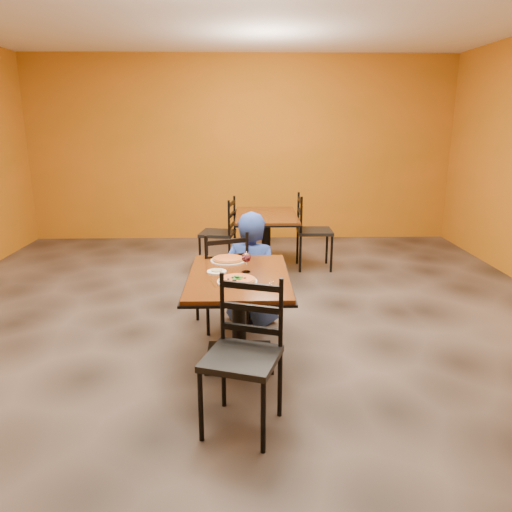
{
  "coord_description": "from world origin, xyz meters",
  "views": [
    {
      "loc": [
        0.05,
        -4.24,
        1.93
      ],
      "look_at": [
        0.14,
        -0.3,
        0.85
      ],
      "focal_mm": 34.15,
      "sensor_mm": 36.0,
      "label": 1
    }
  ],
  "objects_px": {
    "chair_main_far": "(221,278)",
    "chair_second_left": "(217,234)",
    "diner": "(251,268)",
    "wine_glass": "(246,261)",
    "chair_main_near": "(242,359)",
    "table_main": "(239,297)",
    "pizza_main": "(237,280)",
    "table_second": "(266,228)",
    "plate_main": "(237,282)",
    "chair_second_right": "(315,232)",
    "pizza_far": "(228,259)",
    "side_plate": "(217,272)",
    "plate_far": "(228,261)"
  },
  "relations": [
    {
      "from": "chair_second_left",
      "to": "chair_main_far",
      "type": "bearing_deg",
      "value": 13.4
    },
    {
      "from": "pizza_main",
      "to": "table_main",
      "type": "bearing_deg",
      "value": 87.21
    },
    {
      "from": "plate_main",
      "to": "chair_second_left",
      "type": "bearing_deg",
      "value": 96.1
    },
    {
      "from": "plate_far",
      "to": "pizza_far",
      "type": "distance_m",
      "value": 0.02
    },
    {
      "from": "plate_far",
      "to": "pizza_main",
      "type": "bearing_deg",
      "value": -81.53
    },
    {
      "from": "table_second",
      "to": "side_plate",
      "type": "height_order",
      "value": "side_plate"
    },
    {
      "from": "table_main",
      "to": "table_second",
      "type": "xyz_separation_m",
      "value": [
        0.34,
        2.66,
        0.0
      ]
    },
    {
      "from": "chair_main_far",
      "to": "pizza_far",
      "type": "xyz_separation_m",
      "value": [
        0.08,
        -0.34,
        0.29
      ]
    },
    {
      "from": "table_main",
      "to": "chair_second_left",
      "type": "bearing_deg",
      "value": 96.73
    },
    {
      "from": "diner",
      "to": "plate_main",
      "type": "relative_size",
      "value": 3.61
    },
    {
      "from": "table_main",
      "to": "table_second",
      "type": "distance_m",
      "value": 2.69
    },
    {
      "from": "chair_main_near",
      "to": "chair_second_left",
      "type": "relative_size",
      "value": 1.01
    },
    {
      "from": "chair_second_left",
      "to": "diner",
      "type": "distance_m",
      "value": 1.89
    },
    {
      "from": "pizza_far",
      "to": "chair_main_far",
      "type": "bearing_deg",
      "value": 103.49
    },
    {
      "from": "pizza_main",
      "to": "plate_far",
      "type": "bearing_deg",
      "value": 98.47
    },
    {
      "from": "chair_second_right",
      "to": "pizza_far",
      "type": "bearing_deg",
      "value": 155.04
    },
    {
      "from": "diner",
      "to": "side_plate",
      "type": "distance_m",
      "value": 0.83
    },
    {
      "from": "chair_second_left",
      "to": "pizza_main",
      "type": "xyz_separation_m",
      "value": [
        0.31,
        -2.86,
        0.28
      ]
    },
    {
      "from": "plate_far",
      "to": "side_plate",
      "type": "distance_m",
      "value": 0.34
    },
    {
      "from": "chair_main_far",
      "to": "wine_glass",
      "type": "height_order",
      "value": "chair_main_far"
    },
    {
      "from": "wine_glass",
      "to": "pizza_main",
      "type": "bearing_deg",
      "value": -105.1
    },
    {
      "from": "chair_main_near",
      "to": "chair_second_right",
      "type": "distance_m",
      "value": 3.75
    },
    {
      "from": "pizza_main",
      "to": "pizza_far",
      "type": "height_order",
      "value": "same"
    },
    {
      "from": "table_second",
      "to": "plate_main",
      "type": "relative_size",
      "value": 4.03
    },
    {
      "from": "chair_second_right",
      "to": "pizza_main",
      "type": "height_order",
      "value": "chair_second_right"
    },
    {
      "from": "plate_main",
      "to": "plate_far",
      "type": "relative_size",
      "value": 1.0
    },
    {
      "from": "diner",
      "to": "table_second",
      "type": "bearing_deg",
      "value": -80.18
    },
    {
      "from": "table_main",
      "to": "chair_second_right",
      "type": "distance_m",
      "value": 2.85
    },
    {
      "from": "chair_main_near",
      "to": "side_plate",
      "type": "xyz_separation_m",
      "value": [
        -0.21,
        1.03,
        0.26
      ]
    },
    {
      "from": "chair_main_near",
      "to": "pizza_far",
      "type": "xyz_separation_m",
      "value": [
        -0.12,
        1.35,
        0.28
      ]
    },
    {
      "from": "chair_second_right",
      "to": "pizza_far",
      "type": "height_order",
      "value": "chair_second_right"
    },
    {
      "from": "table_second",
      "to": "diner",
      "type": "distance_m",
      "value": 1.85
    },
    {
      "from": "chair_second_left",
      "to": "diner",
      "type": "relative_size",
      "value": 0.87
    },
    {
      "from": "pizza_main",
      "to": "chair_second_left",
      "type": "bearing_deg",
      "value": 96.1
    },
    {
      "from": "chair_main_far",
      "to": "pizza_main",
      "type": "bearing_deg",
      "value": 80.43
    },
    {
      "from": "chair_main_near",
      "to": "wine_glass",
      "type": "bearing_deg",
      "value": 106.32
    },
    {
      "from": "chair_main_near",
      "to": "chair_main_far",
      "type": "relative_size",
      "value": 1.03
    },
    {
      "from": "diner",
      "to": "wine_glass",
      "type": "relative_size",
      "value": 6.22
    },
    {
      "from": "pizza_far",
      "to": "plate_far",
      "type": "bearing_deg",
      "value": -90.0
    },
    {
      "from": "table_main",
      "to": "chair_main_near",
      "type": "height_order",
      "value": "chair_main_near"
    },
    {
      "from": "chair_main_near",
      "to": "plate_main",
      "type": "height_order",
      "value": "chair_main_near"
    },
    {
      "from": "chair_main_far",
      "to": "chair_second_left",
      "type": "height_order",
      "value": "chair_second_left"
    },
    {
      "from": "wine_glass",
      "to": "chair_second_right",
      "type": "bearing_deg",
      "value": 70.14
    },
    {
      "from": "wine_glass",
      "to": "plate_far",
      "type": "bearing_deg",
      "value": 115.99
    },
    {
      "from": "chair_second_right",
      "to": "diner",
      "type": "relative_size",
      "value": 0.91
    },
    {
      "from": "table_second",
      "to": "diner",
      "type": "xyz_separation_m",
      "value": [
        -0.23,
        -1.84,
        0.0
      ]
    },
    {
      "from": "plate_far",
      "to": "chair_second_right",
      "type": "bearing_deg",
      "value": 64.21
    },
    {
      "from": "table_main",
      "to": "table_second",
      "type": "bearing_deg",
      "value": 82.69
    },
    {
      "from": "chair_second_left",
      "to": "pizza_far",
      "type": "height_order",
      "value": "chair_second_left"
    },
    {
      "from": "pizza_main",
      "to": "wine_glass",
      "type": "xyz_separation_m",
      "value": [
        0.07,
        0.26,
        0.07
      ]
    }
  ]
}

